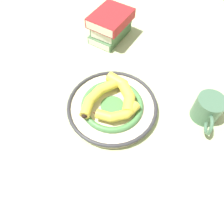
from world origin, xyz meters
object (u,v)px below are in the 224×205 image
at_px(banana_b, 97,96).
at_px(banana_c, 117,114).
at_px(banana_a, 124,92).
at_px(coffee_mug, 208,109).
at_px(decorative_bowl, 112,106).
at_px(book_stack, 110,25).

xyz_separation_m(banana_b, banana_c, (0.07, -0.07, -0.00)).
xyz_separation_m(banana_a, coffee_mug, (0.28, -0.04, -0.01)).
height_order(banana_c, coffee_mug, coffee_mug).
bearing_deg(banana_b, decorative_bowl, 105.41).
bearing_deg(coffee_mug, banana_b, -86.98).
relative_size(decorative_bowl, banana_a, 1.72).
relative_size(book_stack, coffee_mug, 1.57).
bearing_deg(banana_a, decorative_bowl, 107.90).
relative_size(banana_a, banana_c, 1.16).
height_order(decorative_bowl, book_stack, book_stack).
distance_m(decorative_bowl, banana_c, 0.06).
relative_size(banana_c, coffee_mug, 1.11).
relative_size(banana_b, banana_c, 1.08).
xyz_separation_m(book_stack, coffee_mug, (0.36, -0.40, -0.01)).
bearing_deg(book_stack, banana_a, 31.04).
xyz_separation_m(banana_c, coffee_mug, (0.30, 0.05, -0.00)).
bearing_deg(book_stack, coffee_mug, 60.71).
distance_m(banana_c, coffee_mug, 0.30).
distance_m(banana_b, coffee_mug, 0.37).
bearing_deg(banana_b, book_stack, -150.49).
bearing_deg(banana_c, coffee_mug, -10.22).
height_order(banana_a, book_stack, book_stack).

